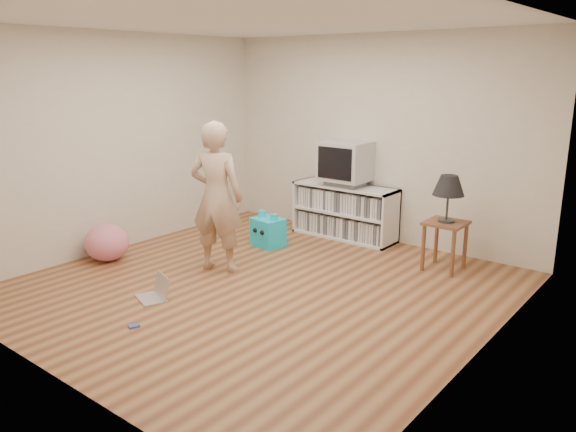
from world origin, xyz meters
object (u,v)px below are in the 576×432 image
(plush_blue, at_px, (268,232))
(plush_pink, at_px, (107,243))
(dvd_deck, at_px, (345,183))
(side_table, at_px, (445,233))
(media_unit, at_px, (345,211))
(table_lamp, at_px, (449,187))
(crt_tv, at_px, (346,161))
(person, at_px, (217,197))
(laptop, at_px, (156,292))

(plush_blue, relative_size, plush_pink, 0.86)
(dvd_deck, xyz_separation_m, side_table, (1.55, -0.37, -0.32))
(media_unit, xyz_separation_m, plush_pink, (-1.64, -2.53, -0.14))
(dvd_deck, distance_m, table_lamp, 1.61)
(crt_tv, bearing_deg, person, -101.80)
(crt_tv, distance_m, plush_pink, 3.11)
(plush_blue, bearing_deg, table_lamp, 24.61)
(dvd_deck, distance_m, plush_blue, 1.21)
(crt_tv, height_order, plush_blue, crt_tv)
(plush_pink, bearing_deg, crt_tv, 56.81)
(plush_blue, distance_m, plush_pink, 1.93)
(table_lamp, distance_m, plush_pink, 3.91)
(person, xyz_separation_m, plush_blue, (-0.14, 1.00, -0.64))
(side_table, bearing_deg, media_unit, 166.01)
(laptop, relative_size, plush_blue, 0.91)
(side_table, bearing_deg, laptop, -126.34)
(media_unit, xyz_separation_m, side_table, (1.55, -0.39, 0.07))
(person, bearing_deg, dvd_deck, -121.50)
(dvd_deck, bearing_deg, side_table, -13.44)
(media_unit, distance_m, plush_pink, 3.02)
(crt_tv, distance_m, table_lamp, 1.59)
(crt_tv, relative_size, plush_pink, 1.19)
(table_lamp, relative_size, laptop, 1.31)
(plush_pink, bearing_deg, person, 25.23)
(media_unit, height_order, laptop, media_unit)
(plush_blue, bearing_deg, laptop, -73.41)
(media_unit, distance_m, side_table, 1.60)
(dvd_deck, bearing_deg, media_unit, 90.00)
(media_unit, bearing_deg, laptop, -95.92)
(dvd_deck, relative_size, person, 0.27)
(crt_tv, height_order, plush_pink, crt_tv)
(table_lamp, relative_size, plush_pink, 1.02)
(dvd_deck, distance_m, side_table, 1.62)
(side_table, bearing_deg, plush_pink, -146.10)
(laptop, xyz_separation_m, plush_pink, (-1.34, 0.37, 0.15))
(side_table, xyz_separation_m, plush_blue, (-2.09, -0.56, -0.23))
(crt_tv, bearing_deg, table_lamp, -13.32)
(dvd_deck, xyz_separation_m, table_lamp, (1.55, -0.37, 0.21))
(side_table, relative_size, laptop, 1.39)
(plush_pink, bearing_deg, media_unit, 57.01)
(side_table, height_order, plush_pink, side_table)
(dvd_deck, relative_size, laptop, 1.14)
(media_unit, height_order, dvd_deck, dvd_deck)
(dvd_deck, bearing_deg, person, -101.78)
(plush_blue, bearing_deg, person, -72.63)
(media_unit, xyz_separation_m, crt_tv, (0.00, -0.02, 0.67))
(plush_blue, bearing_deg, side_table, 24.61)
(crt_tv, relative_size, side_table, 1.09)
(crt_tv, distance_m, person, 1.98)
(laptop, distance_m, plush_pink, 1.40)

